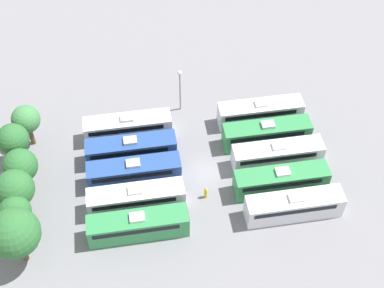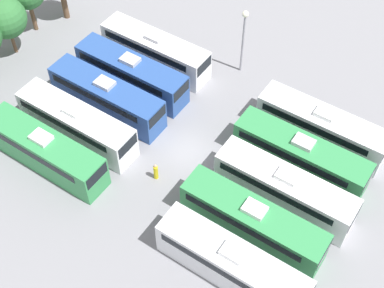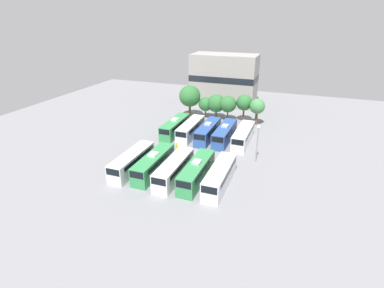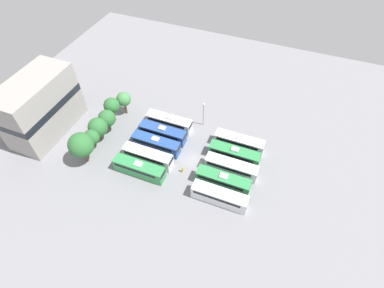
# 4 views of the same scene
# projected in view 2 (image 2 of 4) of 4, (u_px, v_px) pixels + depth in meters

# --- Properties ---
(ground_plane) EXTENTS (106.80, 106.80, 0.00)m
(ground_plane) POSITION_uv_depth(u_px,v_px,m) (186.00, 151.00, 44.22)
(ground_plane) COLOR gray
(bus_0) EXTENTS (2.59, 10.87, 3.40)m
(bus_0) POSITION_uv_depth(u_px,v_px,m) (231.00, 263.00, 35.89)
(bus_0) COLOR silver
(bus_0) RESTS_ON ground_plane
(bus_1) EXTENTS (2.59, 10.87, 3.40)m
(bus_1) POSITION_uv_depth(u_px,v_px,m) (252.00, 221.00, 38.00)
(bus_1) COLOR #338C4C
(bus_1) RESTS_ON ground_plane
(bus_2) EXTENTS (2.59, 10.87, 3.40)m
(bus_2) POSITION_uv_depth(u_px,v_px,m) (284.00, 188.00, 39.80)
(bus_2) COLOR white
(bus_2) RESTS_ON ground_plane
(bus_3) EXTENTS (2.59, 10.87, 3.40)m
(bus_3) POSITION_uv_depth(u_px,v_px,m) (300.00, 155.00, 41.83)
(bus_3) COLOR #338C4C
(bus_3) RESTS_ON ground_plane
(bus_4) EXTENTS (2.59, 10.87, 3.40)m
(bus_4) POSITION_uv_depth(u_px,v_px,m) (321.00, 126.00, 43.74)
(bus_4) COLOR silver
(bus_4) RESTS_ON ground_plane
(bus_5) EXTENTS (2.59, 10.87, 3.40)m
(bus_5) POSITION_uv_depth(u_px,v_px,m) (45.00, 150.00, 42.13)
(bus_5) COLOR #338C4C
(bus_5) RESTS_ON ground_plane
(bus_6) EXTENTS (2.59, 10.87, 3.40)m
(bus_6) POSITION_uv_depth(u_px,v_px,m) (76.00, 123.00, 43.97)
(bus_6) COLOR silver
(bus_6) RESTS_ON ground_plane
(bus_7) EXTENTS (2.59, 10.87, 3.40)m
(bus_7) POSITION_uv_depth(u_px,v_px,m) (107.00, 96.00, 45.94)
(bus_7) COLOR #284C93
(bus_7) RESTS_ON ground_plane
(bus_8) EXTENTS (2.59, 10.87, 3.40)m
(bus_8) POSITION_uv_depth(u_px,v_px,m) (131.00, 73.00, 47.82)
(bus_8) COLOR #284C93
(bus_8) RESTS_ON ground_plane
(bus_9) EXTENTS (2.59, 10.87, 3.40)m
(bus_9) POSITION_uv_depth(u_px,v_px,m) (155.00, 50.00, 49.82)
(bus_9) COLOR white
(bus_9) RESTS_ON ground_plane
(worker_person) EXTENTS (0.36, 0.36, 1.65)m
(worker_person) POSITION_uv_depth(u_px,v_px,m) (156.00, 172.00, 41.90)
(worker_person) COLOR gold
(worker_person) RESTS_ON ground_plane
(light_pole) EXTENTS (0.60, 0.60, 6.70)m
(light_pole) POSITION_uv_depth(u_px,v_px,m) (244.00, 31.00, 46.95)
(light_pole) COLOR gray
(light_pole) RESTS_ON ground_plane
(tree_3) EXTENTS (3.94, 3.94, 6.02)m
(tree_3) POSITION_uv_depth(u_px,v_px,m) (5.00, 18.00, 49.07)
(tree_3) COLOR brown
(tree_3) RESTS_ON ground_plane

